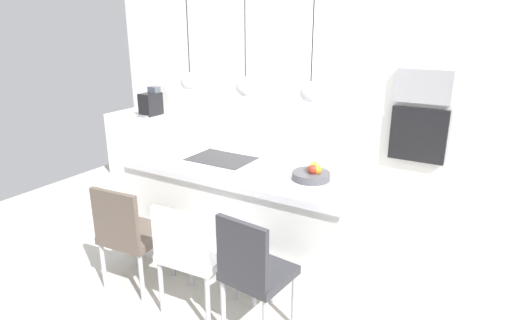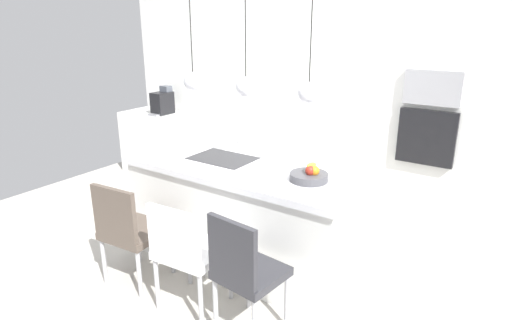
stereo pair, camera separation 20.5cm
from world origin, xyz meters
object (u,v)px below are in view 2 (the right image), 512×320
Objects in this scene: coffee_machine at (163,102)px; chair_middle at (187,249)px; fruit_bowl at (309,175)px; chair_near at (130,228)px; chair_far at (245,270)px; microwave at (433,88)px; oven at (427,137)px.

chair_middle is at bearing -41.50° from coffee_machine.
chair_near is (-1.22, -0.76, -0.48)m from fruit_bowl.
chair_near is 0.97× the size of chair_far.
microwave is 3.11m from chair_near.
fruit_bowl is at bearing -106.01° from oven.
chair_far is at bearing -102.72° from oven.
chair_middle is (-1.06, -2.41, -0.48)m from oven.
oven reaches higher than chair_middle.
microwave is 0.60× the size of chair_near.
chair_middle is (2.38, -2.11, -0.53)m from coffee_machine.
fruit_bowl is 0.33× the size of chair_near.
chair_far reaches higher than chair_near.
chair_far is at bearing -0.09° from chair_middle.
oven is at bearing 66.14° from chair_middle.
chair_near is at bearing -147.95° from fruit_bowl.
coffee_machine is at bearing -175.07° from oven.
coffee_machine is 0.41× the size of chair_far.
oven is 2.67m from chair_middle.
microwave is 0.96× the size of oven.
microwave is at bearing 54.92° from chair_near.
coffee_machine is 3.49m from microwave.
chair_far is (0.52, -0.00, 0.01)m from chair_middle.
fruit_bowl reaches higher than chair_near.
oven is (0.00, 0.00, -0.50)m from microwave.
microwave is 0.50m from oven.
microwave is 2.65m from chair_far.
chair_middle is at bearing -113.86° from microwave.
oven is at bearing 4.93° from coffee_machine.
chair_far is at bearing -95.32° from fruit_bowl.
oven is at bearing 0.00° from microwave.
coffee_machine is (-2.97, 1.35, 0.06)m from fruit_bowl.
coffee_machine is 0.68× the size of oven.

